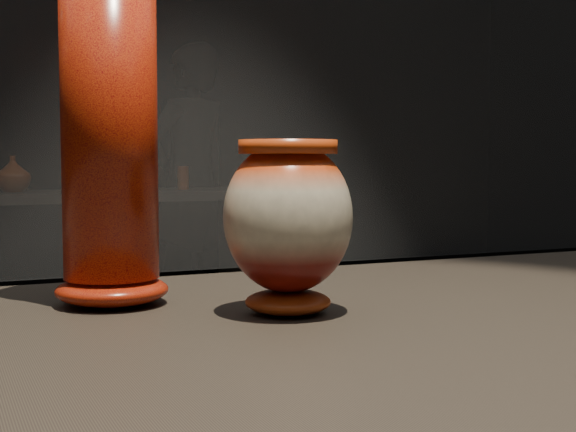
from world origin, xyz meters
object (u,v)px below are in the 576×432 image
at_px(main_vase, 288,219).
at_px(back_shelf, 92,240).
at_px(visitor, 190,183).
at_px(tall_vase, 110,132).

relative_size(main_vase, back_shelf, 0.10).
distance_m(main_vase, visitor, 4.41).
xyz_separation_m(tall_vase, visitor, (1.37, 4.10, -0.19)).
relative_size(back_shelf, visitor, 1.09).
distance_m(main_vase, tall_vase, 0.24).
bearing_deg(back_shelf, main_vase, -96.79).
height_order(main_vase, visitor, visitor).
xyz_separation_m(main_vase, back_shelf, (0.42, 3.54, -0.37)).
bearing_deg(main_vase, visitor, 74.27).
bearing_deg(tall_vase, back_shelf, 80.13).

